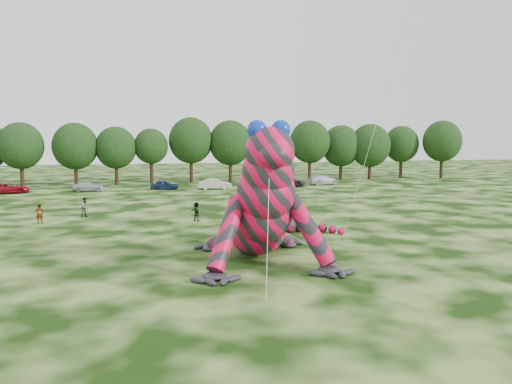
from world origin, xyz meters
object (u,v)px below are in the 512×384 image
at_px(tree_12, 268,154).
at_px(spectator_5, 197,212).
at_px(car_2, 11,188).
at_px(tree_13, 310,151).
at_px(inflatable_gecko, 254,188).
at_px(car_3, 89,187).
at_px(tree_16, 401,152).
at_px(car_5, 215,184).
at_px(tree_7, 75,154).
at_px(spectator_0, 39,214).
at_px(tree_11, 230,151).
at_px(tree_6, 21,155).
at_px(tree_8, 116,156).
at_px(tree_14, 341,152).
at_px(car_6, 287,182).
at_px(spectator_3, 253,193).
at_px(tree_15, 370,152).
at_px(car_7, 323,180).
at_px(tree_9, 151,156).
at_px(spectator_1, 85,207).
at_px(tree_17, 442,149).
at_px(car_4, 165,185).
at_px(tree_10, 191,150).

bearing_deg(tree_12, spectator_5, -113.91).
height_order(tree_12, car_2, tree_12).
bearing_deg(tree_13, inflatable_gecko, -113.48).
bearing_deg(car_3, tree_16, -75.74).
xyz_separation_m(car_5, spectator_5, (-5.80, -26.19, 0.07)).
xyz_separation_m(car_3, car_5, (17.07, -1.52, 0.12)).
relative_size(tree_7, spectator_0, 5.64).
bearing_deg(tree_11, tree_16, 2.13).
xyz_separation_m(tree_6, tree_12, (37.57, 1.05, -0.26)).
bearing_deg(tree_8, tree_14, 2.64).
relative_size(car_6, spectator_3, 2.96).
bearing_deg(spectator_5, tree_7, -23.44).
bearing_deg(tree_13, tree_11, 175.42).
bearing_deg(tree_13, tree_15, 3.25).
relative_size(car_2, spectator_0, 2.80).
bearing_deg(inflatable_gecko, car_7, 65.62).
height_order(car_3, spectator_3, spectator_3).
xyz_separation_m(tree_6, tree_14, (51.02, 2.04, -0.05)).
distance_m(tree_6, spectator_0, 35.31).
height_order(tree_8, car_2, tree_8).
distance_m(tree_15, tree_16, 7.16).
bearing_deg(tree_11, tree_9, -176.18).
height_order(tree_13, spectator_1, tree_13).
bearing_deg(car_5, tree_9, 45.01).
height_order(tree_11, spectator_0, tree_11).
bearing_deg(tree_17, spectator_1, -151.69).
bearing_deg(car_2, tree_12, -78.96).
xyz_separation_m(car_5, spectator_0, (-18.85, -24.42, 0.09)).
bearing_deg(spectator_5, tree_6, -13.73).
xyz_separation_m(tree_7, tree_8, (5.86, 0.18, -0.27)).
bearing_deg(spectator_5, tree_13, -77.16).
xyz_separation_m(car_2, spectator_1, (11.32, -22.92, 0.25)).
relative_size(inflatable_gecko, car_7, 3.28).
distance_m(tree_17, spectator_3, 46.79).
relative_size(tree_15, tree_17, 0.94).
relative_size(car_4, car_7, 0.77).
relative_size(car_6, car_7, 1.07).
distance_m(tree_7, tree_16, 55.59).
xyz_separation_m(tree_9, tree_12, (18.95, 0.39, 0.15)).
height_order(tree_12, spectator_0, tree_12).
bearing_deg(tree_7, tree_6, -179.08).
xyz_separation_m(car_2, car_7, (44.04, 1.43, 0.08)).
bearing_deg(inflatable_gecko, car_2, 121.66).
height_order(tree_14, spectator_5, tree_14).
xyz_separation_m(tree_6, tree_10, (24.95, 1.89, 0.51)).
bearing_deg(tree_9, car_6, -24.82).
bearing_deg(tree_11, spectator_1, -121.14).
bearing_deg(tree_15, car_7, -145.84).
height_order(inflatable_gecko, tree_12, tree_12).
bearing_deg(tree_15, tree_11, 179.02).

